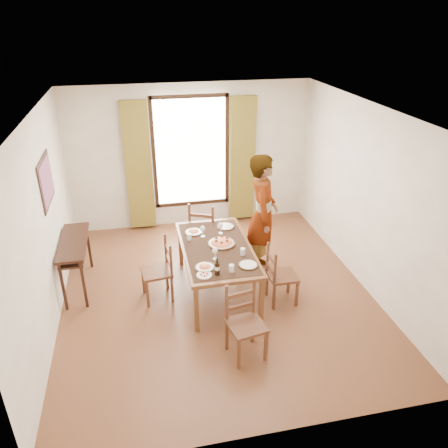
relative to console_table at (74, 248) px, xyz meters
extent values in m
plane|color=#452515|center=(2.03, -0.60, -0.68)|extent=(5.00, 5.00, 0.00)
cube|color=white|center=(2.03, 1.90, 0.67)|extent=(4.50, 0.10, 2.70)
cube|color=white|center=(2.03, -3.10, 0.67)|extent=(4.50, 0.10, 2.70)
cube|color=white|center=(-0.22, -0.60, 0.67)|extent=(0.10, 5.00, 2.70)
cube|color=white|center=(4.28, -0.60, 0.67)|extent=(0.10, 5.00, 2.70)
cube|color=white|center=(2.03, -0.60, 2.04)|extent=(4.50, 5.00, 0.04)
cube|color=white|center=(2.03, 1.87, 0.77)|extent=(1.30, 0.04, 2.00)
cube|color=olive|center=(1.05, 1.81, 0.57)|extent=(0.48, 0.10, 2.40)
cube|color=olive|center=(3.01, 1.81, 0.57)|extent=(0.48, 0.10, 2.40)
cube|color=black|center=(-0.21, 0.00, 1.07)|extent=(0.02, 0.86, 0.66)
cube|color=#DA4528|center=(-0.20, 0.00, 1.07)|extent=(0.01, 0.76, 0.56)
cube|color=black|center=(0.00, 0.00, 0.10)|extent=(0.38, 1.20, 0.04)
cube|color=black|center=(0.00, 0.00, -0.02)|extent=(0.34, 1.10, 0.03)
cube|color=black|center=(-0.14, -0.55, -0.30)|extent=(0.04, 0.04, 0.76)
cube|color=black|center=(-0.14, 0.55, -0.30)|extent=(0.04, 0.04, 0.76)
cube|color=black|center=(0.14, -0.55, -0.30)|extent=(0.04, 0.04, 0.76)
cube|color=black|center=(0.14, 0.55, -0.30)|extent=(0.04, 0.04, 0.76)
cube|color=brown|center=(2.04, -0.54, 0.04)|extent=(1.00, 1.84, 0.05)
cube|color=black|center=(2.04, -0.54, 0.07)|extent=(0.92, 1.70, 0.01)
cube|color=brown|center=(1.60, -1.40, -0.33)|extent=(0.06, 0.06, 0.70)
cube|color=brown|center=(1.60, 0.32, -0.33)|extent=(0.06, 0.06, 0.70)
cube|color=brown|center=(2.48, -1.40, -0.33)|extent=(0.06, 0.06, 0.70)
cube|color=brown|center=(2.48, 0.32, -0.33)|extent=(0.06, 0.06, 0.70)
cube|color=brown|center=(1.16, -0.54, -0.24)|extent=(0.46, 0.46, 0.04)
cube|color=brown|center=(0.96, -0.38, -0.46)|extent=(0.04, 0.04, 0.45)
cube|color=brown|center=(1.31, -0.34, -0.46)|extent=(0.04, 0.04, 0.45)
cube|color=brown|center=(1.00, -0.74, -0.46)|extent=(0.04, 0.04, 0.45)
cube|color=brown|center=(1.36, -0.70, -0.46)|extent=(0.04, 0.04, 0.45)
cube|color=brown|center=(1.32, -0.34, 0.01)|extent=(0.04, 0.04, 0.50)
cube|color=brown|center=(1.37, -0.69, 0.01)|extent=(0.04, 0.04, 0.50)
cube|color=brown|center=(1.34, -0.52, -0.09)|extent=(0.07, 0.36, 0.05)
cube|color=brown|center=(1.34, -0.52, 0.09)|extent=(0.07, 0.36, 0.05)
cube|color=brown|center=(2.05, 0.55, -0.20)|extent=(0.60, 0.60, 0.04)
cube|color=brown|center=(2.31, 0.65, -0.44)|extent=(0.04, 0.04, 0.49)
cube|color=brown|center=(2.15, 0.29, -0.44)|extent=(0.04, 0.04, 0.49)
cube|color=brown|center=(1.95, 0.81, -0.44)|extent=(0.04, 0.04, 0.49)
cube|color=brown|center=(1.79, 0.45, -0.44)|extent=(0.04, 0.04, 0.49)
cube|color=brown|center=(2.14, 0.28, 0.08)|extent=(0.04, 0.04, 0.54)
cube|color=brown|center=(1.79, 0.44, 0.08)|extent=(0.04, 0.04, 0.54)
cube|color=brown|center=(1.96, 0.36, -0.03)|extent=(0.37, 0.19, 0.05)
cube|color=brown|center=(1.96, 0.36, 0.16)|extent=(0.37, 0.19, 0.05)
cube|color=brown|center=(2.13, -1.96, -0.24)|extent=(0.49, 0.49, 0.04)
cube|color=brown|center=(1.99, -2.17, -0.46)|extent=(0.04, 0.04, 0.45)
cube|color=brown|center=(1.92, -1.81, -0.46)|extent=(0.04, 0.04, 0.45)
cube|color=brown|center=(2.34, -2.10, -0.46)|extent=(0.04, 0.04, 0.45)
cube|color=brown|center=(2.27, -1.75, -0.46)|extent=(0.04, 0.04, 0.45)
cube|color=brown|center=(1.92, -1.80, 0.01)|extent=(0.04, 0.04, 0.50)
cube|color=brown|center=(2.27, -1.74, 0.01)|extent=(0.04, 0.04, 0.50)
cube|color=brown|center=(2.10, -1.77, -0.09)|extent=(0.36, 0.09, 0.05)
cube|color=brown|center=(2.10, -1.77, 0.09)|extent=(0.36, 0.09, 0.05)
cube|color=brown|center=(2.91, -0.99, -0.26)|extent=(0.40, 0.40, 0.04)
cube|color=brown|center=(3.08, -1.16, -0.47)|extent=(0.04, 0.04, 0.43)
cube|color=brown|center=(2.74, -1.16, -0.47)|extent=(0.04, 0.04, 0.43)
cube|color=brown|center=(3.08, -0.82, -0.47)|extent=(0.04, 0.04, 0.43)
cube|color=brown|center=(2.74, -0.82, -0.47)|extent=(0.04, 0.04, 0.43)
cube|color=brown|center=(2.73, -1.16, -0.02)|extent=(0.03, 0.03, 0.47)
cube|color=brown|center=(2.73, -0.82, -0.02)|extent=(0.03, 0.03, 0.47)
cube|color=brown|center=(2.73, -0.99, -0.12)|extent=(0.03, 0.34, 0.05)
cube|color=brown|center=(2.73, -0.99, 0.05)|extent=(0.03, 0.34, 0.05)
imported|color=gray|center=(2.86, -0.10, 0.29)|extent=(0.96, 0.85, 1.96)
cylinder|color=silver|center=(2.36, -0.83, 0.12)|extent=(0.07, 0.07, 0.10)
cylinder|color=silver|center=(1.69, -0.24, 0.12)|extent=(0.07, 0.07, 0.10)
cylinder|color=silver|center=(2.11, -1.22, 0.12)|extent=(0.07, 0.07, 0.10)
camera|label=1|loc=(1.01, -5.95, 3.19)|focal=35.00mm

